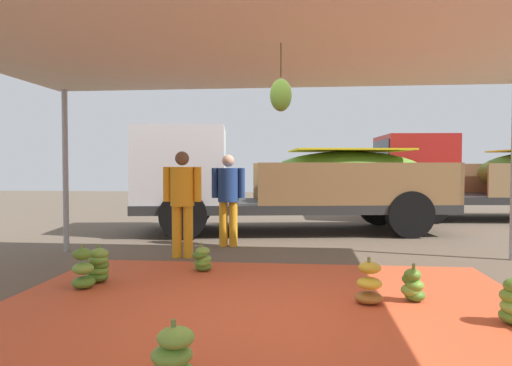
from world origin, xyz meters
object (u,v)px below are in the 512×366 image
object	(u,v)px
banana_bunch_7	(83,270)
cargo_truck_main	(282,179)
banana_bunch_2	(202,260)
banana_bunch_4	(98,266)
banana_bunch_3	(413,286)
banana_bunch_1	(173,357)
cargo_truck_far	(491,176)
banana_bunch_8	(369,285)
worker_1	(182,196)
worker_0	(228,193)

from	to	relation	value
banana_bunch_7	cargo_truck_main	size ratio (longest dim) A/B	0.07
banana_bunch_2	banana_bunch_4	bearing A→B (deg)	-147.12
banana_bunch_3	banana_bunch_4	bearing A→B (deg)	172.87
banana_bunch_4	banana_bunch_7	world-z (taller)	banana_bunch_7
banana_bunch_1	banana_bunch_4	xyz separation A→B (m)	(-1.77, 2.73, 0.03)
banana_bunch_1	banana_bunch_3	size ratio (longest dim) A/B	1.06
banana_bunch_2	cargo_truck_far	size ratio (longest dim) A/B	0.06
banana_bunch_2	banana_bunch_3	size ratio (longest dim) A/B	0.96
banana_bunch_4	banana_bunch_8	world-z (taller)	banana_bunch_8
banana_bunch_2	banana_bunch_8	xyz separation A→B (m)	(2.17, -1.40, 0.04)
worker_1	banana_bunch_8	bearing A→B (deg)	-41.64
banana_bunch_1	worker_0	size ratio (longest dim) A/B	0.26
banana_bunch_8	cargo_truck_main	size ratio (longest dim) A/B	0.07
banana_bunch_3	banana_bunch_7	world-z (taller)	banana_bunch_7
banana_bunch_4	banana_bunch_7	size ratio (longest dim) A/B	0.91
cargo_truck_far	worker_0	distance (m)	8.64
banana_bunch_2	banana_bunch_3	bearing A→B (deg)	-25.40
banana_bunch_1	banana_bunch_8	size ratio (longest dim) A/B	0.88
banana_bunch_2	cargo_truck_far	distance (m)	10.23
banana_bunch_2	banana_bunch_3	world-z (taller)	banana_bunch_3
banana_bunch_3	worker_0	distance (m)	4.46
cargo_truck_far	banana_bunch_4	bearing A→B (deg)	-133.78
banana_bunch_3	cargo_truck_main	xyz separation A→B (m)	(-1.74, 5.64, 1.05)
banana_bunch_2	banana_bunch_4	distance (m)	1.44
banana_bunch_7	worker_1	xyz separation A→B (m)	(0.70, 2.14, 0.79)
banana_bunch_8	worker_1	xyz separation A→B (m)	(-2.74, 2.43, 0.81)
banana_bunch_2	cargo_truck_main	world-z (taller)	cargo_truck_main
banana_bunch_7	banana_bunch_8	xyz separation A→B (m)	(3.44, -0.29, -0.02)
banana_bunch_1	banana_bunch_3	bearing A→B (deg)	46.62
cargo_truck_main	cargo_truck_far	distance (m)	6.68
banana_bunch_8	cargo_truck_main	world-z (taller)	cargo_truck_main
banana_bunch_4	banana_bunch_8	xyz separation A→B (m)	(3.39, -0.62, -0.00)
cargo_truck_far	banana_bunch_1	bearing A→B (deg)	-119.38
banana_bunch_2	cargo_truck_far	bearing A→B (deg)	48.10
banana_bunch_1	worker_1	size ratio (longest dim) A/B	0.25
banana_bunch_7	cargo_truck_far	world-z (taller)	cargo_truck_far
banana_bunch_3	banana_bunch_8	xyz separation A→B (m)	(-0.50, -0.13, 0.03)
banana_bunch_4	banana_bunch_3	bearing A→B (deg)	-7.13
banana_bunch_4	worker_1	distance (m)	2.09
banana_bunch_2	worker_1	xyz separation A→B (m)	(-0.56, 1.03, 0.86)
worker_0	banana_bunch_4	bearing A→B (deg)	-112.32
banana_bunch_7	cargo_truck_far	size ratio (longest dim) A/B	0.08
banana_bunch_8	worker_0	bearing A→B (deg)	120.78
banana_bunch_4	cargo_truck_far	size ratio (longest dim) A/B	0.07
worker_0	banana_bunch_3	bearing A→B (deg)	-52.73
banana_bunch_1	cargo_truck_main	bearing A→B (deg)	87.24
banana_bunch_8	banana_bunch_4	bearing A→B (deg)	169.66
worker_1	banana_bunch_2	bearing A→B (deg)	-61.41
banana_bunch_1	cargo_truck_main	distance (m)	7.96
banana_bunch_1	banana_bunch_2	bearing A→B (deg)	98.97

